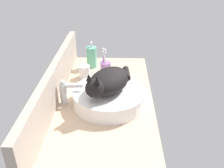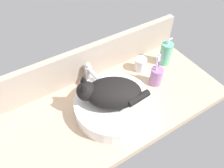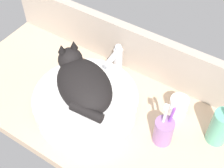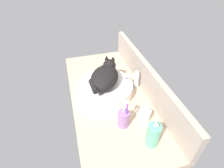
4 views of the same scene
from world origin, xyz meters
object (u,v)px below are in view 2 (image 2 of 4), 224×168
sink_basin (113,105)px  soap_dispenser (166,53)px  cat (110,92)px  water_glass (141,65)px  faucet (90,73)px  toothbrush_cup (156,76)px

sink_basin → soap_dispenser: soap_dispenser is taller
cat → water_glass: cat is taller
soap_dispenser → sink_basin: bearing=-162.9°
faucet → toothbrush_cup: 34.81cm
sink_basin → cat: size_ratio=1.22×
sink_basin → toothbrush_cup: size_ratio=1.97×
soap_dispenser → cat: bearing=-164.0°
cat → soap_dispenser: 47.12cm
cat → water_glass: 34.88cm
soap_dispenser → water_glass: (-15.36, 2.82, -3.52)cm
sink_basin → faucet: faucet is taller
cat → water_glass: size_ratio=3.99×
soap_dispenser → water_glass: bearing=169.6°
cat → toothbrush_cup: (29.91, 2.87, -8.08)cm
sink_basin → faucet: 22.03cm
cat → faucet: 21.98cm
sink_basin → soap_dispenser: 45.78cm
sink_basin → toothbrush_cup: 28.95cm
sink_basin → toothbrush_cup: toothbrush_cup is taller
cat → soap_dispenser: bearing=16.0°
faucet → toothbrush_cup: bearing=-31.7°
cat → toothbrush_cup: bearing=5.5°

